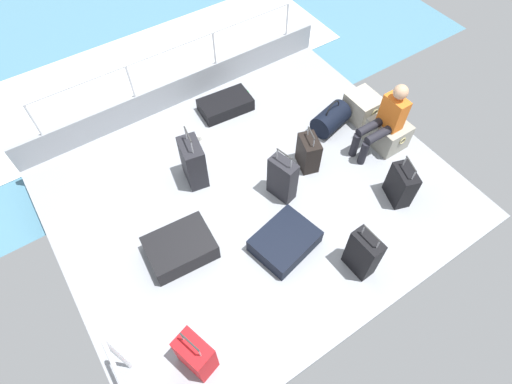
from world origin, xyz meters
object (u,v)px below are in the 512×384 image
suitcase_0 (308,153)px  suitcase_5 (401,185)px  suitcase_1 (196,355)px  paper_cup (200,137)px  suitcase_3 (193,163)px  suitcase_2 (285,241)px  passenger_seated (385,119)px  suitcase_4 (363,254)px  suitcase_6 (180,248)px  cargo_crate_0 (362,107)px  suitcase_8 (226,105)px  suitcase_7 (282,179)px  duffel_bag (331,119)px  cargo_crate_1 (387,133)px

suitcase_0 → suitcase_5: size_ratio=0.91×
suitcase_1 → paper_cup: (-2.77, 1.57, -0.24)m
suitcase_3 → suitcase_2: bearing=14.7°
passenger_seated → suitcase_4: size_ratio=1.35×
suitcase_2 → suitcase_5: 1.72m
suitcase_2 → suitcase_6: (-0.63, -1.12, 0.02)m
suitcase_2 → cargo_crate_0: bearing=117.0°
suitcase_0 → suitcase_2: (0.88, -1.04, -0.14)m
suitcase_8 → suitcase_7: bearing=-6.9°
suitcase_5 → duffel_bag: size_ratio=1.15×
suitcase_7 → suitcase_1: bearing=-57.3°
suitcase_2 → suitcase_5: bearing=82.0°
passenger_seated → suitcase_3: 2.68m
suitcase_3 → suitcase_1: bearing=-28.3°
suitcase_5 → paper_cup: size_ratio=7.26×
suitcase_0 → suitcase_1: bearing=-60.1°
passenger_seated → suitcase_3: passenger_seated is taller
cargo_crate_0 → suitcase_4: 2.60m
cargo_crate_1 → suitcase_5: size_ratio=0.78×
suitcase_2 → suitcase_3: bearing=-165.3°
suitcase_8 → suitcase_3: bearing=-48.5°
cargo_crate_1 → suitcase_0: suitcase_0 is taller
cargo_crate_1 → suitcase_0: (-0.31, -1.23, 0.05)m
suitcase_6 → suitcase_5: bearing=73.0°
passenger_seated → suitcase_0: 1.14m
cargo_crate_0 → cargo_crate_1: size_ratio=0.92×
suitcase_2 → duffel_bag: size_ratio=1.37×
suitcase_3 → suitcase_8: bearing=131.5°
suitcase_3 → suitcase_5: suitcase_3 is taller
passenger_seated → suitcase_0: (-0.31, -1.04, -0.33)m
suitcase_4 → duffel_bag: (-1.99, 1.20, -0.15)m
cargo_crate_1 → suitcase_7: 1.84m
passenger_seated → suitcase_3: (-0.98, -2.49, -0.24)m
suitcase_8 → cargo_crate_1: bearing=40.1°
cargo_crate_1 → duffel_bag: (-0.70, -0.49, -0.02)m
suitcase_3 → suitcase_8: 1.43m
suitcase_8 → duffel_bag: (1.22, 1.12, 0.08)m
suitcase_0 → suitcase_5: 1.30m
cargo_crate_0 → suitcase_1: size_ratio=0.67×
suitcase_2 → suitcase_8: size_ratio=1.03×
paper_cup → suitcase_8: bearing=116.7°
duffel_bag → passenger_seated: bearing=23.8°
cargo_crate_0 → suitcase_5: bearing=-24.1°
cargo_crate_1 → suitcase_4: (1.29, -1.69, 0.13)m
suitcase_2 → suitcase_4: suitcase_4 is taller
cargo_crate_0 → suitcase_7: (0.52, -1.91, 0.14)m
suitcase_8 → duffel_bag: duffel_bag is taller
suitcase_4 → suitcase_7: bearing=-174.1°
paper_cup → cargo_crate_1: bearing=55.1°
cargo_crate_1 → suitcase_5: bearing=-35.0°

